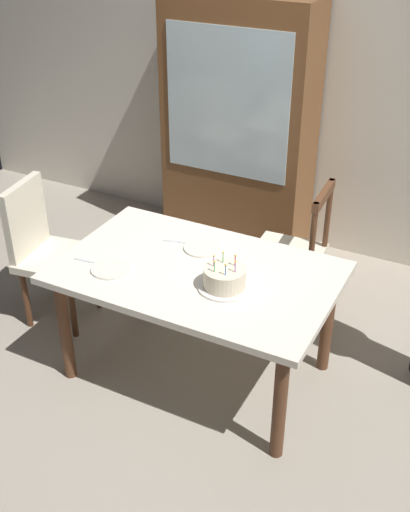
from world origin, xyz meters
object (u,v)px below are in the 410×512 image
object	(u,v)px
birthday_cake	(225,279)
chair_spindle_back	(291,255)
plate_far_side	(203,248)
china_cabinet	(239,128)
chair_upholstered	(44,246)
dining_table	(197,283)
plate_near_celebrant	(111,269)

from	to	relation	value
birthday_cake	chair_spindle_back	distance (m)	0.95
birthday_cake	plate_far_side	world-z (taller)	birthday_cake
chair_spindle_back	china_cabinet	bearing A→B (deg)	134.14
china_cabinet	plate_far_side	bearing A→B (deg)	-73.70
chair_upholstered	dining_table	bearing A→B (deg)	-3.57
plate_far_side	chair_upholstered	bearing A→B (deg)	-172.35
plate_near_celebrant	plate_far_side	distance (m)	0.55
dining_table	chair_upholstered	bearing A→B (deg)	176.43
birthday_cake	plate_far_side	size ratio (longest dim) A/B	1.27
china_cabinet	chair_spindle_back	bearing A→B (deg)	-45.86
dining_table	plate_near_celebrant	distance (m)	0.48
dining_table	chair_spindle_back	bearing A→B (deg)	71.52
plate_far_side	china_cabinet	distance (m)	1.42
chair_spindle_back	chair_upholstered	bearing A→B (deg)	-152.72
plate_far_side	china_cabinet	size ratio (longest dim) A/B	0.12
plate_near_celebrant	chair_spindle_back	world-z (taller)	chair_spindle_back
dining_table	china_cabinet	distance (m)	1.66
birthday_cake	plate_near_celebrant	distance (m)	0.64
china_cabinet	plate_near_celebrant	bearing A→B (deg)	-88.32
dining_table	birthday_cake	xyz separation A→B (m)	(0.21, -0.09, 0.14)
dining_table	plate_far_side	xyz separation A→B (m)	(-0.08, 0.22, 0.09)
plate_near_celebrant	china_cabinet	xyz separation A→B (m)	(-0.05, 1.77, 0.23)
plate_near_celebrant	plate_far_side	bearing A→B (deg)	51.64
birthday_cake	chair_upholstered	xyz separation A→B (m)	(-1.36, 0.16, -0.24)
birthday_cake	chair_spindle_back	bearing A→B (deg)	86.33
plate_near_celebrant	china_cabinet	bearing A→B (deg)	91.68
chair_spindle_back	birthday_cake	bearing A→B (deg)	-93.67
birthday_cake	chair_upholstered	distance (m)	1.39
birthday_cake	plate_near_celebrant	bearing A→B (deg)	-168.77
dining_table	plate_near_celebrant	bearing A→B (deg)	-152.66
chair_upholstered	china_cabinet	world-z (taller)	china_cabinet
birthday_cake	china_cabinet	xyz separation A→B (m)	(-0.68, 1.65, 0.18)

